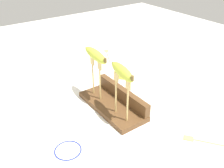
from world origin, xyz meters
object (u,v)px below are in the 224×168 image
banana_chunk_near (122,74)px  fork_fallen_far (202,141)px  banana_raised_left (96,55)px  banana_raised_right (122,71)px  fork_fallen_near (107,54)px  wire_coil (68,150)px  fork_stand_left (96,75)px  fork_stand_right (122,93)px

banana_chunk_near → fork_fallen_far: bearing=-6.3°
banana_raised_left → banana_raised_right: 0.18m
fork_fallen_near → fork_fallen_far: bearing=-11.1°
banana_chunk_near → wire_coil: 0.58m
banana_chunk_near → fork_stand_left: bearing=-64.9°
fork_stand_left → banana_raised_right: banana_raised_right is taller
banana_raised_right → fork_fallen_near: 0.71m
fork_stand_right → fork_stand_left: bearing=180.0°
banana_chunk_near → banana_raised_left: bearing=-64.9°
fork_fallen_far → fork_fallen_near: bearing=168.9°
fork_stand_right → banana_chunk_near: bearing=141.7°
banana_raised_right → fork_stand_left: bearing=-180.0°
fork_stand_left → wire_coil: size_ratio=1.90×
fork_stand_left → banana_raised_right: 0.20m
fork_stand_left → fork_stand_right: 0.18m
fork_stand_right → fork_fallen_near: bearing=150.2°
fork_stand_right → wire_coil: fork_stand_right is taller
fork_stand_left → banana_chunk_near: fork_stand_left is taller
fork_fallen_far → wire_coil: (-0.25, -0.42, -0.00)m
fork_stand_left → banana_chunk_near: size_ratio=2.76×
banana_raised_left → fork_fallen_near: (-0.40, 0.34, -0.22)m
wire_coil → fork_stand_left: bearing=129.3°
fork_stand_right → fork_fallen_near: fork_stand_right is taller
fork_fallen_far → banana_chunk_near: banana_chunk_near is taller
fork_stand_left → banana_raised_left: bearing=174.6°
fork_stand_right → banana_raised_left: size_ratio=0.99×
fork_stand_right → fork_fallen_near: (-0.59, 0.34, -0.13)m
fork_fallen_near → fork_fallen_far: same height
fork_stand_right → banana_chunk_near: size_ratio=2.73×
banana_raised_left → fork_fallen_near: size_ratio=1.02×
fork_stand_right → wire_coil: (0.03, -0.25, -0.13)m
fork_stand_right → banana_chunk_near: (-0.29, 0.23, -0.11)m
banana_raised_left → banana_raised_right: (0.18, 0.00, -0.00)m
fork_stand_left → banana_raised_left: size_ratio=1.00×
fork_fallen_near → banana_raised_right: bearing=-29.8°
banana_raised_right → fork_fallen_near: banana_raised_right is taller
fork_stand_left → fork_fallen_near: 0.54m
fork_stand_right → wire_coil: bearing=-84.2°
fork_fallen_far → banana_chunk_near: (-0.56, 0.06, 0.01)m
fork_stand_left → banana_raised_left: banana_raised_left is taller
fork_stand_left → banana_raised_right: size_ratio=1.12×
banana_raised_left → fork_fallen_far: bearing=20.2°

